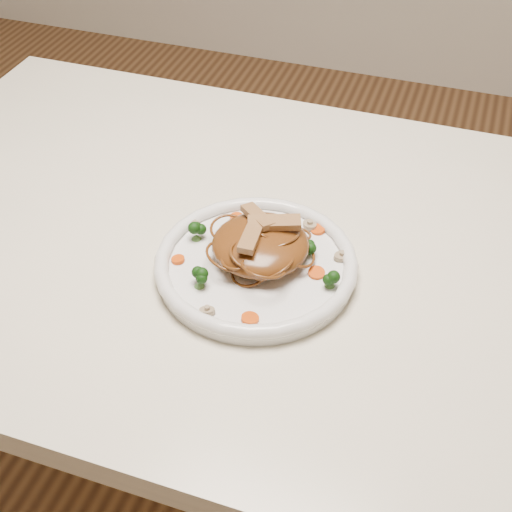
% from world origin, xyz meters
% --- Properties ---
extents(ground, '(4.00, 4.00, 0.00)m').
position_xyz_m(ground, '(0.00, 0.00, 0.00)').
color(ground, '#4D2E1A').
rests_on(ground, ground).
extents(table, '(1.20, 0.80, 0.75)m').
position_xyz_m(table, '(0.00, 0.00, 0.65)').
color(table, beige).
rests_on(table, ground).
extents(plate, '(0.31, 0.31, 0.02)m').
position_xyz_m(plate, '(0.05, -0.07, 0.76)').
color(plate, white).
rests_on(plate, table).
extents(noodle_mound, '(0.15, 0.15, 0.04)m').
position_xyz_m(noodle_mound, '(0.05, -0.05, 0.79)').
color(noodle_mound, brown).
rests_on(noodle_mound, plate).
extents(chicken_a, '(0.07, 0.05, 0.01)m').
position_xyz_m(chicken_a, '(0.07, -0.03, 0.81)').
color(chicken_a, '#A98450').
rests_on(chicken_a, noodle_mound).
extents(chicken_b, '(0.06, 0.05, 0.01)m').
position_xyz_m(chicken_b, '(0.04, -0.03, 0.81)').
color(chicken_b, '#A98450').
rests_on(chicken_b, noodle_mound).
extents(chicken_c, '(0.03, 0.07, 0.01)m').
position_xyz_m(chicken_c, '(0.05, -0.07, 0.81)').
color(chicken_c, '#A98450').
rests_on(chicken_c, noodle_mound).
extents(broccoli_0, '(0.03, 0.03, 0.03)m').
position_xyz_m(broccoli_0, '(0.11, -0.02, 0.78)').
color(broccoli_0, '#123C0C').
rests_on(broccoli_0, plate).
extents(broccoli_1, '(0.03, 0.03, 0.03)m').
position_xyz_m(broccoli_1, '(-0.04, -0.04, 0.78)').
color(broccoli_1, '#123C0C').
rests_on(broccoli_1, plate).
extents(broccoli_2, '(0.03, 0.03, 0.03)m').
position_xyz_m(broccoli_2, '(-0.00, -0.13, 0.78)').
color(broccoli_2, '#123C0C').
rests_on(broccoli_2, plate).
extents(broccoli_3, '(0.03, 0.03, 0.03)m').
position_xyz_m(broccoli_3, '(0.16, -0.08, 0.78)').
color(broccoli_3, '#123C0C').
rests_on(broccoli_3, plate).
extents(carrot_0, '(0.03, 0.03, 0.00)m').
position_xyz_m(carrot_0, '(0.11, 0.03, 0.77)').
color(carrot_0, '#DA5007').
rests_on(carrot_0, plate).
extents(carrot_1, '(0.02, 0.02, 0.00)m').
position_xyz_m(carrot_1, '(-0.05, -0.10, 0.77)').
color(carrot_1, '#DA5007').
rests_on(carrot_1, plate).
extents(carrot_2, '(0.03, 0.03, 0.00)m').
position_xyz_m(carrot_2, '(0.13, -0.06, 0.77)').
color(carrot_2, '#DA5007').
rests_on(carrot_2, plate).
extents(carrot_3, '(0.02, 0.02, 0.00)m').
position_xyz_m(carrot_3, '(-0.01, 0.02, 0.77)').
color(carrot_3, '#DA5007').
rests_on(carrot_3, plate).
extents(carrot_4, '(0.03, 0.03, 0.00)m').
position_xyz_m(carrot_4, '(0.08, -0.17, 0.77)').
color(carrot_4, '#DA5007').
rests_on(carrot_4, plate).
extents(mushroom_0, '(0.02, 0.02, 0.01)m').
position_xyz_m(mushroom_0, '(0.02, -0.17, 0.77)').
color(mushroom_0, tan).
rests_on(mushroom_0, plate).
extents(mushroom_1, '(0.04, 0.04, 0.01)m').
position_xyz_m(mushroom_1, '(0.16, -0.02, 0.77)').
color(mushroom_1, tan).
rests_on(mushroom_1, plate).
extents(mushroom_2, '(0.03, 0.03, 0.01)m').
position_xyz_m(mushroom_2, '(-0.06, -0.02, 0.77)').
color(mushroom_2, tan).
rests_on(mushroom_2, plate).
extents(mushroom_3, '(0.04, 0.04, 0.01)m').
position_xyz_m(mushroom_3, '(0.10, 0.03, 0.77)').
color(mushroom_3, tan).
rests_on(mushroom_3, plate).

